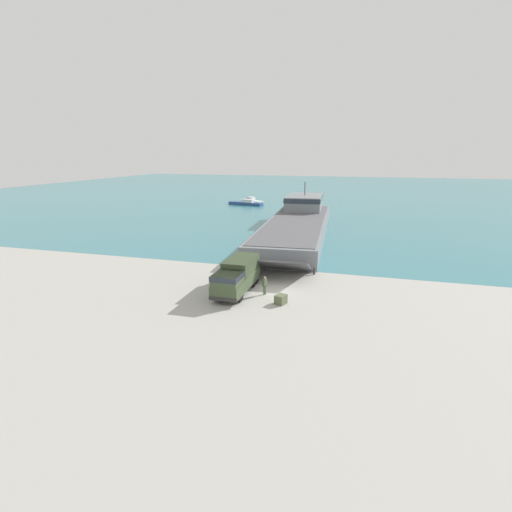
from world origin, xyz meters
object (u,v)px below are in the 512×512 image
moored_boat_b (246,203)px  mooring_bollard (314,271)px  soldier_on_ramp (265,284)px  military_truck (237,276)px  landing_craft (298,222)px  cargo_crate (281,299)px  moored_boat_a (252,201)px

moored_boat_b → mooring_bollard: size_ratio=11.87×
mooring_bollard → soldier_on_ramp: bearing=-114.9°
military_truck → mooring_bollard: (6.09, 7.35, -1.12)m
landing_craft → mooring_bollard: bearing=-79.6°
soldier_on_ramp → moored_boat_b: bearing=128.8°
mooring_bollard → cargo_crate: 9.35m
landing_craft → soldier_on_ramp: 29.49m
moored_boat_a → cargo_crate: size_ratio=6.88×
mooring_bollard → cargo_crate: size_ratio=0.80×
landing_craft → cargo_crate: bearing=-86.5°
military_truck → mooring_bollard: size_ratio=9.93×
moored_boat_b → mooring_bollard: bearing=-143.8°
landing_craft → soldier_on_ramp: bearing=-89.7°
landing_craft → cargo_crate: size_ratio=45.74×
landing_craft → moored_boat_b: (-18.38, 30.80, -1.28)m
moored_boat_a → cargo_crate: (22.15, -65.33, -0.15)m
moored_boat_a → military_truck: bearing=43.6°
moored_boat_a → mooring_bollard: bearing=51.0°
landing_craft → cargo_crate: landing_craft is taller
landing_craft → moored_boat_b: 35.89m
moored_boat_b → mooring_bollard: 58.04m
soldier_on_ramp → mooring_bollard: soldier_on_ramp is taller
military_truck → cargo_crate: military_truck is taller
soldier_on_ramp → moored_boat_b: (-20.67, 60.19, -0.51)m
military_truck → cargo_crate: bearing=67.2°
soldier_on_ramp → mooring_bollard: size_ratio=2.24×
military_truck → moored_boat_a: 65.86m
cargo_crate → moored_boat_a: bearing=108.7°
cargo_crate → moored_boat_b: bearing=110.0°
military_truck → mooring_bollard: bearing=139.9°
moored_boat_b → mooring_bollard: (24.10, -52.80, -0.06)m
military_truck → moored_boat_b: bearing=-163.7°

